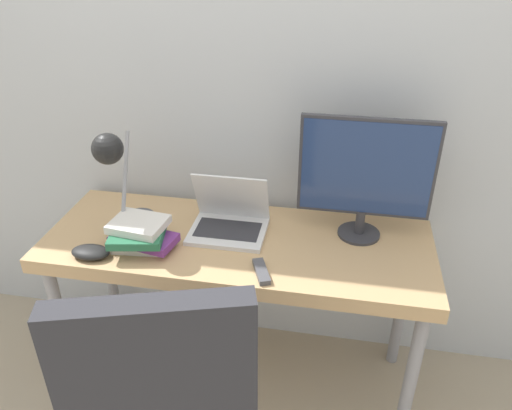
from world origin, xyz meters
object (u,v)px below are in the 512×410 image
(laptop, at_px, (229,220))
(book_stack, at_px, (140,234))
(monitor, at_px, (366,173))
(game_controller, at_px, (91,252))
(desk_lamp, at_px, (114,163))

(laptop, bearing_deg, book_stack, -149.55)
(laptop, bearing_deg, monitor, 7.09)
(laptop, xyz_separation_m, game_controller, (-0.47, -0.27, -0.03))
(laptop, distance_m, game_controller, 0.54)
(monitor, distance_m, game_controller, 1.07)
(game_controller, bearing_deg, laptop, 30.19)
(laptop, height_order, desk_lamp, desk_lamp)
(book_stack, distance_m, game_controller, 0.19)
(monitor, relative_size, book_stack, 1.91)
(desk_lamp, bearing_deg, laptop, 17.72)
(laptop, xyz_separation_m, desk_lamp, (-0.39, -0.13, 0.28))
(laptop, xyz_separation_m, monitor, (0.52, 0.06, 0.22))
(monitor, xyz_separation_m, desk_lamp, (-0.91, -0.19, 0.05))
(book_stack, relative_size, game_controller, 1.80)
(laptop, height_order, monitor, monitor)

